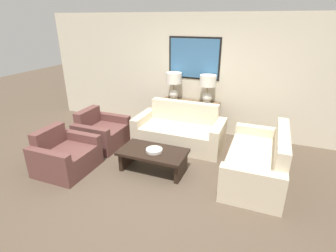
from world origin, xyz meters
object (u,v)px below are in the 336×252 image
Objects in this scene: console_table at (189,117)px; coffee_table at (153,156)px; armchair_near_back_wall at (101,133)px; armchair_near_camera at (65,156)px; couch_by_side at (258,162)px; decorative_bowl at (154,150)px; table_lamp_right at (208,85)px; table_lamp_left at (174,82)px; couch_by_back_wall at (180,132)px.

coffee_table is at bearing -92.65° from console_table.
armchair_near_camera is at bearing -90.00° from armchair_near_back_wall.
couch_by_side reaches higher than armchair_near_camera.
console_table is 1.41× the size of armchair_near_back_wall.
decorative_bowl is (-1.70, -0.47, 0.13)m from couch_by_side.
table_lamp_right is 0.67× the size of armchair_near_back_wall.
table_lamp_left is 0.53× the size of coffee_table.
table_lamp_left is 1.19m from couch_by_back_wall.
couch_by_side is (2.04, -1.39, -0.89)m from table_lamp_left.
table_lamp_right reaches higher than couch_by_back_wall.
couch_by_back_wall is 6.37× the size of decorative_bowl.
table_lamp_right reaches higher than armchair_near_back_wall.
couch_by_side is (1.25, -1.39, -0.89)m from table_lamp_right.
coffee_table is at bearing -104.49° from table_lamp_right.
armchair_near_back_wall is at bearing -131.64° from table_lamp_left.
table_lamp_right is 0.67× the size of armchair_near_camera.
armchair_near_camera reaches higher than coffee_table.
armchair_near_back_wall is at bearing 90.00° from armchair_near_camera.
console_table is 2.12× the size of table_lamp_left.
decorative_bowl reaches higher than coffee_table.
console_table is 2.03m from armchair_near_back_wall.
couch_by_side is at bearing 15.60° from decorative_bowl.
couch_by_side is at bearing -23.36° from couch_by_back_wall.
coffee_table is 1.56m from armchair_near_camera.
table_lamp_right reaches higher than decorative_bowl.
decorative_bowl is (-0.45, -1.86, -0.77)m from table_lamp_right.
table_lamp_left is 2.17× the size of decorative_bowl.
console_table is 0.72× the size of couch_by_side.
armchair_near_back_wall is (-1.50, 0.56, -0.15)m from decorative_bowl.
coffee_table is (-0.09, -1.17, -0.00)m from couch_by_back_wall.
armchair_near_camera is (-1.55, -2.39, -0.12)m from console_table.
armchair_near_back_wall is (-1.16, -1.30, -0.91)m from table_lamp_left.
console_table is at bearing 88.34° from decorative_bowl.
console_table is 0.68m from couch_by_back_wall.
console_table is at bearing 87.35° from coffee_table.
console_table reaches higher than decorative_bowl.
coffee_table is 1.25× the size of armchair_near_back_wall.
console_table reaches higher than coffee_table.
couch_by_side is at bearing 17.41° from armchair_near_camera.
armchair_near_back_wall reaches higher than coffee_table.
armchair_near_back_wall is (-1.46, 0.54, -0.02)m from coffee_table.
decorative_bowl is at bearing -20.54° from armchair_near_back_wall.
table_lamp_left reaches higher than couch_by_back_wall.
table_lamp_left reaches higher than console_table.
console_table is 0.89m from table_lamp_right.
couch_by_side is at bearing -34.26° from table_lamp_left.
table_lamp_right is 1.19m from couch_by_back_wall.
armchair_near_back_wall is 1.00× the size of armchair_near_camera.
couch_by_back_wall reaches higher than console_table.
table_lamp_left is 1.00× the size of table_lamp_right.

